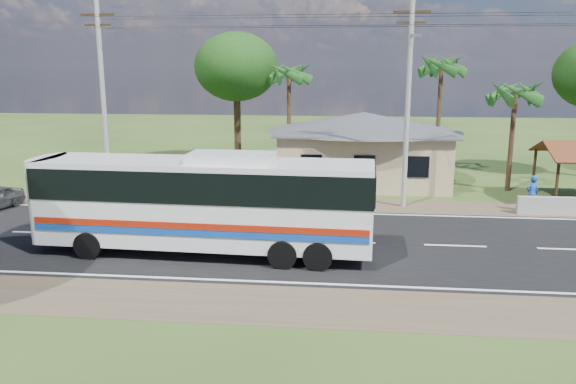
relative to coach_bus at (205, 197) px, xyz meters
name	(u,v)px	position (x,y,z in m)	size (l,w,h in m)	color
ground	(345,243)	(5.44, 1.94, -2.30)	(120.00, 120.00, 0.00)	#274117
road	(345,242)	(5.44, 1.94, -2.29)	(120.00, 16.00, 0.03)	black
house	(363,140)	(6.44, 14.94, 0.34)	(12.40, 10.00, 5.00)	tan
utility_poles	(402,95)	(8.10, 8.42, 3.47)	(32.80, 2.22, 11.00)	#9E9E99
palm_near	(516,93)	(14.94, 12.94, 3.41)	(2.80, 2.80, 6.70)	#47301E
palm_mid	(442,67)	(11.44, 17.44, 4.86)	(2.80, 2.80, 8.20)	#47301E
palm_far	(289,74)	(1.44, 17.94, 4.37)	(2.80, 2.80, 7.70)	#47301E
tree_behind_house	(236,67)	(-2.56, 19.94, 4.81)	(6.00, 6.00, 9.61)	#47301E
coach_bus	(205,197)	(0.00, 0.00, 0.00)	(13.07, 3.26, 4.03)	silver
person	(532,194)	(14.74, 7.94, -1.35)	(0.69, 0.45, 1.90)	navy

